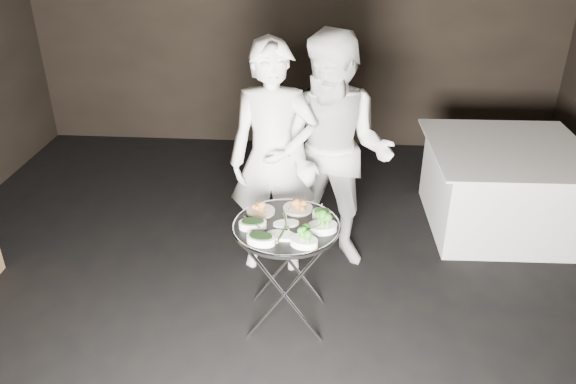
# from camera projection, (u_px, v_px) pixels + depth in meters

# --- Properties ---
(floor) EXTENTS (6.00, 7.00, 0.05)m
(floor) POSITION_uv_depth(u_px,v_px,m) (262.00, 345.00, 3.81)
(floor) COLOR black
(floor) RESTS_ON ground
(wall_back) EXTENTS (6.00, 0.05, 3.00)m
(wall_back) POSITION_uv_depth(u_px,v_px,m) (296.00, 16.00, 6.20)
(wall_back) COLOR black
(wall_back) RESTS_ON floor
(tray_stand) EXTENTS (0.52, 0.44, 0.77)m
(tray_stand) POSITION_uv_depth(u_px,v_px,m) (286.00, 270.00, 3.81)
(tray_stand) COLOR silver
(tray_stand) RESTS_ON floor
(serving_tray) EXTENTS (0.71, 0.71, 0.04)m
(serving_tray) POSITION_uv_depth(u_px,v_px,m) (286.00, 227.00, 3.65)
(serving_tray) COLOR black
(serving_tray) RESTS_ON tray_stand
(potato_plate_a) EXTENTS (0.19, 0.19, 0.07)m
(potato_plate_a) POSITION_uv_depth(u_px,v_px,m) (261.00, 209.00, 3.78)
(potato_plate_a) COLOR beige
(potato_plate_a) RESTS_ON serving_tray
(potato_plate_b) EXTENTS (0.20, 0.20, 0.07)m
(potato_plate_b) POSITION_uv_depth(u_px,v_px,m) (298.00, 205.00, 3.81)
(potato_plate_b) COLOR beige
(potato_plate_b) RESTS_ON serving_tray
(greens_bowl) EXTENTS (0.12, 0.12, 0.07)m
(greens_bowl) POSITION_uv_depth(u_px,v_px,m) (322.00, 213.00, 3.72)
(greens_bowl) COLOR white
(greens_bowl) RESTS_ON serving_tray
(asparagus_plate_a) EXTENTS (0.19, 0.13, 0.03)m
(asparagus_plate_a) POSITION_uv_depth(u_px,v_px,m) (286.00, 223.00, 3.64)
(asparagus_plate_a) COLOR white
(asparagus_plate_a) RESTS_ON serving_tray
(asparagus_plate_b) EXTENTS (0.21, 0.14, 0.04)m
(asparagus_plate_b) POSITION_uv_depth(u_px,v_px,m) (282.00, 235.00, 3.51)
(asparagus_plate_b) COLOR white
(asparagus_plate_b) RESTS_ON serving_tray
(spinach_bowl_a) EXTENTS (0.19, 0.14, 0.07)m
(spinach_bowl_a) POSITION_uv_depth(u_px,v_px,m) (253.00, 223.00, 3.60)
(spinach_bowl_a) COLOR white
(spinach_bowl_a) RESTS_ON serving_tray
(spinach_bowl_b) EXTENTS (0.21, 0.16, 0.08)m
(spinach_bowl_b) POSITION_uv_depth(u_px,v_px,m) (261.00, 238.00, 3.45)
(spinach_bowl_b) COLOR white
(spinach_bowl_b) RESTS_ON serving_tray
(broccoli_bowl_a) EXTENTS (0.21, 0.18, 0.08)m
(broccoli_bowl_a) POSITION_uv_depth(u_px,v_px,m) (322.00, 226.00, 3.57)
(broccoli_bowl_a) COLOR white
(broccoli_bowl_a) RESTS_ON serving_tray
(broccoli_bowl_b) EXTENTS (0.20, 0.17, 0.07)m
(broccoli_bowl_b) POSITION_uv_depth(u_px,v_px,m) (304.00, 240.00, 3.43)
(broccoli_bowl_b) COLOR white
(broccoli_bowl_b) RESTS_ON serving_tray
(serving_utensils) EXTENTS (0.57, 0.41, 0.01)m
(serving_utensils) POSITION_uv_depth(u_px,v_px,m) (290.00, 214.00, 3.68)
(serving_utensils) COLOR silver
(serving_utensils) RESTS_ON serving_tray
(waiter_left) EXTENTS (0.68, 0.45, 1.83)m
(waiter_left) POSITION_uv_depth(u_px,v_px,m) (273.00, 161.00, 4.22)
(waiter_left) COLOR silver
(waiter_left) RESTS_ON floor
(waiter_right) EXTENTS (1.07, 0.92, 1.87)m
(waiter_right) POSITION_uv_depth(u_px,v_px,m) (335.00, 154.00, 4.27)
(waiter_right) COLOR silver
(waiter_right) RESTS_ON floor
(dining_table) EXTENTS (1.34, 1.34, 0.77)m
(dining_table) POSITION_uv_depth(u_px,v_px,m) (502.00, 187.00, 4.98)
(dining_table) COLOR white
(dining_table) RESTS_ON floor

